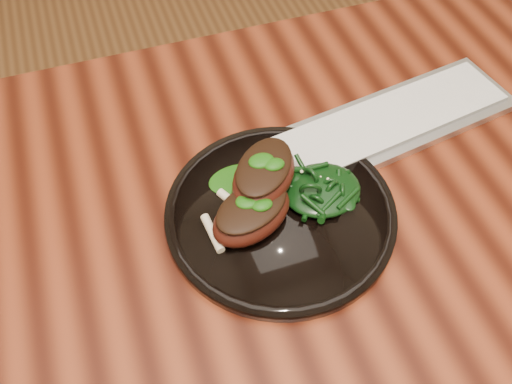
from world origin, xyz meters
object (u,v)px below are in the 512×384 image
(lamb_chop_front, at_px, (251,213))
(greens_heap, at_px, (322,187))
(keyboard, at_px, (387,124))
(desk, at_px, (287,243))
(plate, at_px, (280,213))

(lamb_chop_front, bearing_deg, greens_heap, 8.95)
(keyboard, bearing_deg, desk, -153.48)
(desk, height_order, lamb_chop_front, lamb_chop_front)
(plate, distance_m, greens_heap, 0.06)
(lamb_chop_front, distance_m, greens_heap, 0.10)
(desk, xyz_separation_m, keyboard, (0.19, 0.10, 0.09))
(desk, relative_size, lamb_chop_front, 11.86)
(desk, height_order, plate, plate)
(greens_heap, bearing_deg, lamb_chop_front, -171.05)
(plate, xyz_separation_m, lamb_chop_front, (-0.04, -0.01, 0.03))
(plate, height_order, greens_heap, greens_heap)
(desk, distance_m, lamb_chop_front, 0.14)
(desk, relative_size, plate, 5.29)
(plate, height_order, lamb_chop_front, lamb_chop_front)
(lamb_chop_front, bearing_deg, plate, 13.90)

